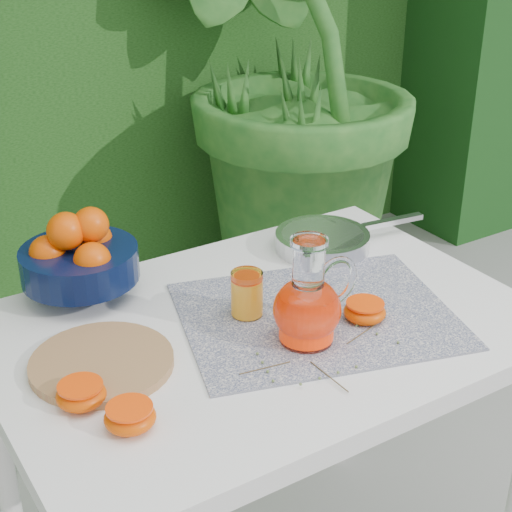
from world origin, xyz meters
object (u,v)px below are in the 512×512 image
white_table (262,358)px  juice_pitcher (308,306)px  cutting_board (102,363)px  fruit_bowl (78,256)px  saute_pan (324,240)px

white_table → juice_pitcher: bearing=-71.3°
white_table → cutting_board: cutting_board is taller
cutting_board → fruit_bowl: size_ratio=0.95×
juice_pitcher → saute_pan: size_ratio=0.53×
white_table → cutting_board: size_ratio=4.06×
cutting_board → juice_pitcher: size_ratio=1.23×
saute_pan → white_table: bearing=-146.0°
white_table → fruit_bowl: 0.41m
cutting_board → fruit_bowl: (0.06, 0.26, 0.08)m
cutting_board → saute_pan: size_ratio=0.65×
juice_pitcher → cutting_board: bearing=160.7°
cutting_board → saute_pan: 0.62m
juice_pitcher → fruit_bowl: bearing=126.2°
fruit_bowl → cutting_board: bearing=-103.8°
cutting_board → saute_pan: saute_pan is taller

